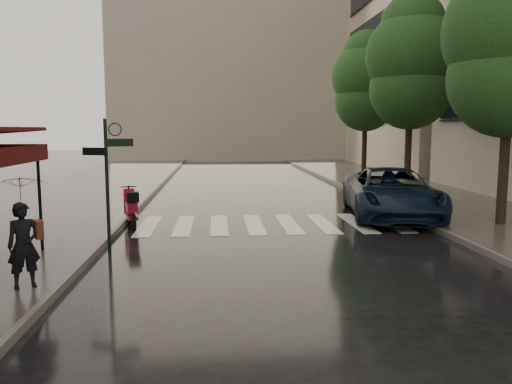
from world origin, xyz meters
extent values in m
plane|color=black|center=(0.00, 0.00, 0.00)|extent=(120.00, 120.00, 0.00)
cube|color=#38332D|center=(-4.50, 12.00, 0.06)|extent=(6.00, 60.00, 0.12)
cube|color=#38332D|center=(10.25, 12.00, 0.06)|extent=(5.50, 60.00, 0.12)
cube|color=#595651|center=(-1.45, 12.00, 0.07)|extent=(0.12, 60.00, 0.16)
cube|color=#595651|center=(7.45, 12.00, 0.07)|extent=(0.12, 60.00, 0.16)
cube|color=silver|center=(-0.70, 6.00, 0.01)|extent=(0.50, 3.20, 0.01)
cube|color=silver|center=(0.35, 6.00, 0.01)|extent=(0.50, 3.20, 0.01)
cube|color=silver|center=(1.40, 6.00, 0.01)|extent=(0.50, 3.20, 0.01)
cube|color=silver|center=(2.45, 6.00, 0.01)|extent=(0.50, 3.20, 0.01)
cube|color=silver|center=(3.50, 6.00, 0.01)|extent=(0.50, 3.20, 0.01)
cube|color=silver|center=(4.55, 6.00, 0.01)|extent=(0.50, 3.20, 0.01)
cube|color=silver|center=(5.60, 6.00, 0.01)|extent=(0.50, 3.20, 0.01)
cube|color=silver|center=(6.65, 6.00, 0.01)|extent=(0.50, 3.20, 0.01)
cylinder|color=black|center=(-2.65, 2.75, 1.29)|extent=(0.07, 0.07, 2.35)
cylinder|color=black|center=(-1.20, 3.00, 1.55)|extent=(0.08, 0.08, 3.10)
cube|color=black|center=(-0.90, 3.00, 2.55)|extent=(0.62, 0.26, 0.18)
cube|color=black|center=(-1.48, 3.00, 2.35)|extent=(0.56, 0.29, 0.18)
cube|color=tan|center=(16.50, 26.00, 9.25)|extent=(8.00, 16.00, 18.50)
cube|color=tan|center=(3.00, 38.00, 10.00)|extent=(22.00, 6.00, 20.00)
cylinder|color=black|center=(9.60, 5.00, 2.25)|extent=(0.28, 0.28, 4.26)
sphere|color=#153412|center=(9.60, 5.00, 4.30)|extent=(3.40, 3.40, 3.40)
sphere|color=#153412|center=(9.60, 5.00, 5.59)|extent=(3.80, 3.80, 3.80)
cylinder|color=black|center=(9.50, 12.00, 2.36)|extent=(0.28, 0.28, 4.48)
sphere|color=#153412|center=(9.50, 12.00, 4.52)|extent=(3.40, 3.40, 3.40)
sphere|color=#153412|center=(9.50, 12.00, 5.88)|extent=(3.80, 3.80, 3.80)
sphere|color=#153412|center=(9.50, 12.00, 7.16)|extent=(2.60, 2.60, 2.60)
cylinder|color=black|center=(9.70, 19.00, 2.30)|extent=(0.28, 0.28, 4.37)
sphere|color=#153412|center=(9.70, 19.00, 4.41)|extent=(3.40, 3.40, 3.40)
sphere|color=#153412|center=(9.70, 19.00, 5.74)|extent=(3.80, 3.80, 3.80)
sphere|color=#153412|center=(9.70, 19.00, 6.98)|extent=(2.60, 2.60, 2.60)
imported|color=black|center=(-2.00, -0.02, 0.87)|extent=(0.65, 0.59, 1.50)
imported|color=black|center=(-2.00, -0.02, 2.08)|extent=(1.23, 1.23, 0.81)
cube|color=#4C2414|center=(-1.79, 0.11, 1.12)|extent=(0.25, 0.30, 0.32)
cylinder|color=black|center=(-1.03, 5.44, 0.24)|extent=(0.22, 0.49, 0.48)
cylinder|color=black|center=(-1.36, 6.64, 0.24)|extent=(0.22, 0.49, 0.48)
cube|color=maroon|center=(-1.20, 6.06, 0.32)|extent=(0.62, 1.32, 0.10)
cube|color=maroon|center=(-1.13, 5.82, 0.62)|extent=(0.43, 0.61, 0.28)
cube|color=maroon|center=(-1.32, 6.49, 0.70)|extent=(0.34, 0.20, 0.75)
cylinder|color=black|center=(-1.35, 6.59, 1.11)|extent=(0.45, 0.16, 0.04)
cube|color=black|center=(-1.03, 5.47, 0.95)|extent=(0.39, 0.37, 0.28)
imported|color=black|center=(7.00, 6.94, 0.80)|extent=(3.49, 6.06, 1.59)
camera|label=1|loc=(1.33, -8.73, 2.87)|focal=35.00mm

